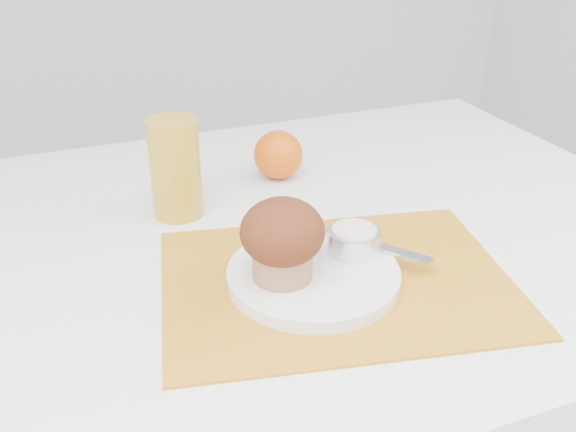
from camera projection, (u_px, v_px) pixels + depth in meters
name	position (u px, v px, depth m)	size (l,w,h in m)	color
placemat	(337.00, 281.00, 0.75)	(0.40, 0.29, 0.00)	orange
plate	(313.00, 275.00, 0.74)	(0.20, 0.20, 0.02)	white
ramekin	(354.00, 241.00, 0.77)	(0.06, 0.06, 0.03)	silver
cream	(355.00, 231.00, 0.76)	(0.05, 0.05, 0.01)	silver
raspberry_near	(309.00, 243.00, 0.77)	(0.02, 0.02, 0.02)	#620204
raspberry_far	(343.00, 244.00, 0.77)	(0.02, 0.02, 0.02)	#600502
butter_knife	(359.00, 241.00, 0.79)	(0.19, 0.02, 0.00)	#B5B7BE
orange	(278.00, 155.00, 0.99)	(0.08, 0.08, 0.08)	#DF5807
juice_glass	(175.00, 168.00, 0.87)	(0.07, 0.07, 0.14)	gold
muffin	(282.00, 238.00, 0.70)	(0.09, 0.09, 0.09)	#A77A51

